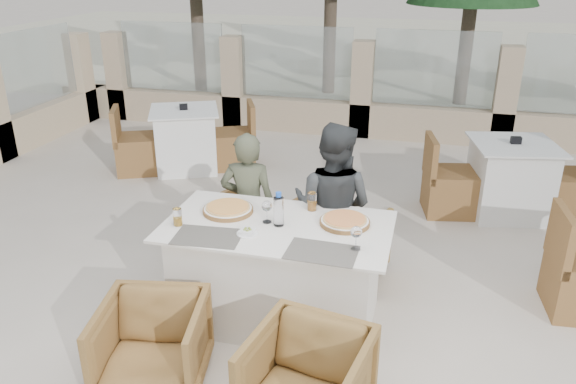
% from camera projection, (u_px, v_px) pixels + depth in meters
% --- Properties ---
extents(ground, '(80.00, 80.00, 0.00)m').
position_uv_depth(ground, '(272.00, 316.00, 4.24)').
color(ground, beige).
rests_on(ground, ground).
extents(sand_patch, '(30.00, 16.00, 0.01)m').
position_uv_depth(sand_patch, '(402.00, 47.00, 16.72)').
color(sand_patch, beige).
rests_on(sand_patch, ground).
extents(perimeter_wall_far, '(10.00, 0.34, 1.60)m').
position_uv_depth(perimeter_wall_far, '(362.00, 83.00, 8.21)').
color(perimeter_wall_far, tan).
rests_on(perimeter_wall_far, ground).
extents(dining_table, '(1.60, 0.90, 0.77)m').
position_uv_depth(dining_table, '(278.00, 272.00, 4.09)').
color(dining_table, silver).
rests_on(dining_table, ground).
extents(placemat_near_left, '(0.47, 0.34, 0.00)m').
position_uv_depth(placemat_near_left, '(208.00, 237.00, 3.78)').
color(placemat_near_left, '#5A554D').
rests_on(placemat_near_left, dining_table).
extents(placemat_near_right, '(0.46, 0.31, 0.00)m').
position_uv_depth(placemat_near_right, '(322.00, 252.00, 3.58)').
color(placemat_near_right, '#605A52').
rests_on(placemat_near_right, dining_table).
extents(pizza_left, '(0.48, 0.48, 0.05)m').
position_uv_depth(pizza_left, '(228.00, 209.00, 4.13)').
color(pizza_left, orange).
rests_on(pizza_left, dining_table).
extents(pizza_right, '(0.40, 0.40, 0.05)m').
position_uv_depth(pizza_right, '(345.00, 221.00, 3.95)').
color(pizza_right, '#D5481D').
rests_on(pizza_right, dining_table).
extents(water_bottle, '(0.08, 0.08, 0.25)m').
position_uv_depth(water_bottle, '(279.00, 209.00, 3.89)').
color(water_bottle, '#A9C4DF').
rests_on(water_bottle, dining_table).
extents(wine_glass_centre, '(0.10, 0.10, 0.18)m').
position_uv_depth(wine_glass_centre, '(267.00, 210.00, 3.95)').
color(wine_glass_centre, white).
rests_on(wine_glass_centre, dining_table).
extents(wine_glass_corner, '(0.10, 0.10, 0.18)m').
position_uv_depth(wine_glass_corner, '(356.00, 237.00, 3.58)').
color(wine_glass_corner, white).
rests_on(wine_glass_corner, dining_table).
extents(beer_glass_left, '(0.07, 0.07, 0.13)m').
position_uv_depth(beer_glass_left, '(178.00, 217.00, 3.92)').
color(beer_glass_left, gold).
rests_on(beer_glass_left, dining_table).
extents(beer_glass_right, '(0.08, 0.08, 0.14)m').
position_uv_depth(beer_glass_right, '(312.00, 201.00, 4.15)').
color(beer_glass_right, orange).
rests_on(beer_glass_right, dining_table).
extents(olive_dish, '(0.12, 0.12, 0.04)m').
position_uv_depth(olive_dish, '(247.00, 231.00, 3.81)').
color(olive_dish, white).
rests_on(olive_dish, dining_table).
extents(armchair_far_left, '(0.86, 0.87, 0.61)m').
position_uv_depth(armchair_far_left, '(250.00, 230.00, 4.90)').
color(armchair_far_left, olive).
rests_on(armchair_far_left, ground).
extents(armchair_far_right, '(0.85, 0.86, 0.61)m').
position_uv_depth(armchair_far_right, '(339.00, 243.00, 4.68)').
color(armchair_far_right, olive).
rests_on(armchair_far_right, ground).
extents(armchair_near_left, '(0.74, 0.75, 0.59)m').
position_uv_depth(armchair_near_left, '(153.00, 347.00, 3.46)').
color(armchair_near_left, brown).
rests_on(armchair_near_left, ground).
extents(armchair_near_right, '(0.75, 0.76, 0.60)m').
position_uv_depth(armchair_near_right, '(307.00, 383.00, 3.16)').
color(armchair_near_right, olive).
rests_on(armchair_near_right, ground).
extents(diner_left, '(0.49, 0.35, 1.25)m').
position_uv_depth(diner_left, '(248.00, 206.00, 4.59)').
color(diner_left, '#484C37').
rests_on(diner_left, ground).
extents(diner_right, '(0.76, 0.65, 1.38)m').
position_uv_depth(diner_right, '(332.00, 207.00, 4.41)').
color(diner_right, '#35383A').
rests_on(diner_right, ground).
extents(bg_table_a, '(1.83, 1.42, 0.77)m').
position_uv_depth(bg_table_a, '(186.00, 140.00, 7.04)').
color(bg_table_a, white).
rests_on(bg_table_a, ground).
extents(bg_table_b, '(1.77, 1.12, 0.77)m').
position_uv_depth(bg_table_b, '(510.00, 179.00, 5.80)').
color(bg_table_b, silver).
rests_on(bg_table_b, ground).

